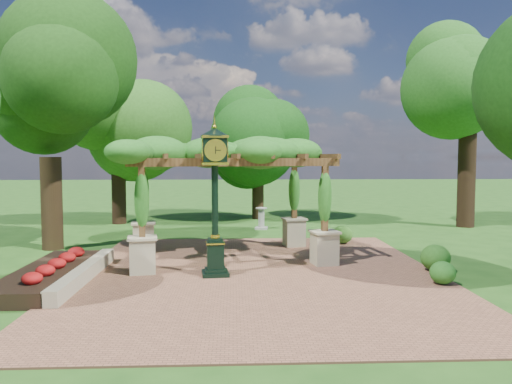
{
  "coord_description": "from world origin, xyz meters",
  "views": [
    {
      "loc": [
        -0.67,
        -12.57,
        3.25
      ],
      "look_at": [
        0.0,
        2.5,
        2.2
      ],
      "focal_mm": 35.0,
      "sensor_mm": 36.0,
      "label": 1
    }
  ],
  "objects": [
    {
      "name": "tree_west_near",
      "position": [
        -7.09,
        5.23,
        5.78
      ],
      "size": [
        4.54,
        4.54,
        8.42
      ],
      "color": "#322314",
      "rests_on": "ground"
    },
    {
      "name": "tree_north",
      "position": [
        0.6,
        13.69,
        4.38
      ],
      "size": [
        4.16,
        4.16,
        6.38
      ],
      "color": "#342415",
      "rests_on": "ground"
    },
    {
      "name": "flower_bed",
      "position": [
        -5.5,
        0.5,
        0.18
      ],
      "size": [
        1.5,
        5.0,
        0.36
      ],
      "primitive_type": "cube",
      "color": "red",
      "rests_on": "ground"
    },
    {
      "name": "shrub_front",
      "position": [
        4.61,
        -0.34,
        0.33
      ],
      "size": [
        0.71,
        0.71,
        0.58
      ],
      "primitive_type": "ellipsoid",
      "rotation": [
        0.0,
        0.0,
        0.11
      ],
      "color": "#23601B",
      "rests_on": "brick_plaza"
    },
    {
      "name": "shrub_mid",
      "position": [
        5.03,
        1.13,
        0.41
      ],
      "size": [
        0.91,
        0.91,
        0.74
      ],
      "primitive_type": "ellipsoid",
      "rotation": [
        0.0,
        0.0,
        0.11
      ],
      "color": "#255718",
      "rests_on": "brick_plaza"
    },
    {
      "name": "border_wall",
      "position": [
        -4.6,
        0.5,
        0.2
      ],
      "size": [
        0.35,
        5.0,
        0.4
      ],
      "primitive_type": "cube",
      "color": "#C6B793",
      "rests_on": "ground"
    },
    {
      "name": "tree_east_far",
      "position": [
        10.16,
        10.14,
        7.67
      ],
      "size": [
        4.48,
        4.48,
        11.22
      ],
      "color": "black",
      "rests_on": "ground"
    },
    {
      "name": "ground",
      "position": [
        0.0,
        0.0,
        0.0
      ],
      "size": [
        120.0,
        120.0,
        0.0
      ],
      "primitive_type": "plane",
      "color": "#1E4714",
      "rests_on": "ground"
    },
    {
      "name": "tree_west_far",
      "position": [
        -6.3,
        12.02,
        5.12
      ],
      "size": [
        4.53,
        4.53,
        7.45
      ],
      "color": "black",
      "rests_on": "ground"
    },
    {
      "name": "pedestal_clock",
      "position": [
        -1.18,
        0.88,
        2.45
      ],
      "size": [
        0.89,
        0.89,
        4.09
      ],
      "rotation": [
        0.0,
        0.0,
        0.11
      ],
      "color": "black",
      "rests_on": "brick_plaza"
    },
    {
      "name": "pergola",
      "position": [
        -0.85,
        3.27,
        3.19
      ],
      "size": [
        6.74,
        4.84,
        3.89
      ],
      "rotation": [
        0.0,
        0.0,
        0.17
      ],
      "color": "#B7AE88",
      "rests_on": "brick_plaza"
    },
    {
      "name": "sundial",
      "position": [
        0.57,
        9.8,
        0.43
      ],
      "size": [
        0.62,
        0.62,
        0.98
      ],
      "rotation": [
        0.0,
        0.0,
        -0.17
      ],
      "color": "#9C9C94",
      "rests_on": "ground"
    },
    {
      "name": "brick_plaza",
      "position": [
        0.0,
        1.0,
        0.02
      ],
      "size": [
        10.0,
        12.0,
        0.04
      ],
      "primitive_type": "cube",
      "color": "brown",
      "rests_on": "ground"
    },
    {
      "name": "shrub_back",
      "position": [
        3.38,
        5.69,
        0.38
      ],
      "size": [
        0.93,
        0.93,
        0.67
      ],
      "primitive_type": "ellipsoid",
      "rotation": [
        0.0,
        0.0,
        0.29
      ],
      "color": "#336A1E",
      "rests_on": "brick_plaza"
    }
  ]
}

